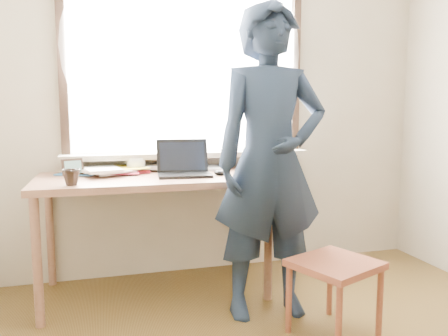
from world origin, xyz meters
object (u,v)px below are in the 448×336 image
object	(u,v)px
mug_white	(136,165)
work_chair	(335,273)
laptop	(184,167)
desk	(154,188)
person	(270,162)
mug_dark	(71,177)

from	to	relation	value
mug_white	work_chair	bearing A→B (deg)	-47.22
laptop	mug_white	xyz separation A→B (m)	(-0.30, 0.24, -0.00)
desk	person	xyz separation A→B (m)	(0.65, -0.50, 0.21)
mug_white	mug_dark	world-z (taller)	mug_white
laptop	person	xyz separation A→B (m)	(0.45, -0.47, 0.07)
mug_dark	person	size ratio (longest dim) A/B	0.05
mug_white	person	size ratio (longest dim) A/B	0.07
desk	mug_white	world-z (taller)	mug_white
desk	mug_dark	xyz separation A→B (m)	(-0.51, -0.27, 0.13)
laptop	person	distance (m)	0.65
desk	work_chair	size ratio (longest dim) A/B	2.82
desk	person	bearing A→B (deg)	-37.63
laptop	mug_dark	bearing A→B (deg)	-161.38
mug_dark	work_chair	world-z (taller)	mug_dark
person	desk	bearing A→B (deg)	144.26
desk	work_chair	distance (m)	1.30
work_chair	person	xyz separation A→B (m)	(-0.25, 0.37, 0.58)
mug_white	work_chair	distance (m)	1.55
laptop	person	size ratio (longest dim) A/B	0.20
work_chair	person	world-z (taller)	person
mug_dark	work_chair	bearing A→B (deg)	-23.07
desk	mug_dark	bearing A→B (deg)	-152.13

